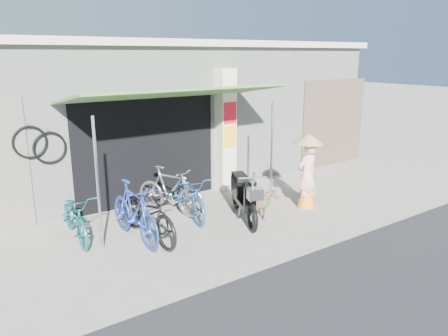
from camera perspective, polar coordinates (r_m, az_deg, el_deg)
ground at (r=8.88m, az=4.82°, el=-7.41°), size 80.00×80.00×0.00m
bicycle_shop at (r=12.64m, az=-10.11°, el=7.65°), size 12.30×5.30×3.66m
shop_pillar at (r=10.85m, az=0.12°, el=4.95°), size 0.42×0.44×3.00m
awning at (r=9.09m, az=-5.99°, el=9.44°), size 4.60×1.88×2.72m
neighbour_right at (r=13.77m, az=14.07°, el=5.76°), size 2.60×0.06×2.60m
bike_teal at (r=8.50m, az=-18.85°, el=-5.94°), size 0.73×1.77×0.91m
bike_blue at (r=8.12m, az=-11.62°, el=-5.65°), size 0.56×1.85×1.11m
bike_black at (r=8.16m, az=-9.85°, el=-5.74°), size 0.77×1.99×1.03m
bike_silver at (r=9.37m, az=-7.07°, el=-2.92°), size 1.16×1.77×1.04m
bike_navy at (r=9.14m, az=-4.61°, el=-3.67°), size 0.91×1.84×0.93m
street_dog at (r=8.92m, az=4.91°, el=-5.13°), size 0.82×0.55×0.64m
moped at (r=9.03m, az=2.56°, el=-3.61°), size 0.96×1.84×1.10m
nun at (r=9.77m, az=10.83°, el=-0.40°), size 0.64×0.64×1.67m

